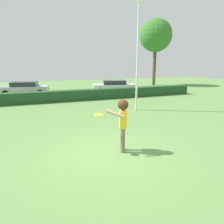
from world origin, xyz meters
name	(u,v)px	position (x,y,z in m)	size (l,w,h in m)	color
ground_plane	(110,152)	(0.00, 0.00, 0.00)	(60.00, 60.00, 0.00)	#638F4B
person	(123,118)	(0.44, -0.06, 1.16)	(0.82, 0.54, 1.80)	#766353
frisbee	(98,115)	(-0.35, 0.07, 1.32)	(0.28, 0.28, 0.05)	yellow
lamppost	(138,52)	(3.80, 5.39, 3.58)	(0.24, 0.24, 6.52)	silver
hedge_row	(65,96)	(0.00, 10.19, 0.42)	(23.14, 0.90, 0.84)	#204A26
parked_car_silver	(25,88)	(-3.02, 14.61, 0.69)	(4.45, 2.48, 1.25)	#B7B7BC
parked_car_white	(114,86)	(5.39, 13.28, 0.69)	(4.48, 2.62, 1.25)	white
willow_tree	(156,36)	(13.13, 18.18, 6.38)	(4.20, 4.20, 8.53)	brown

